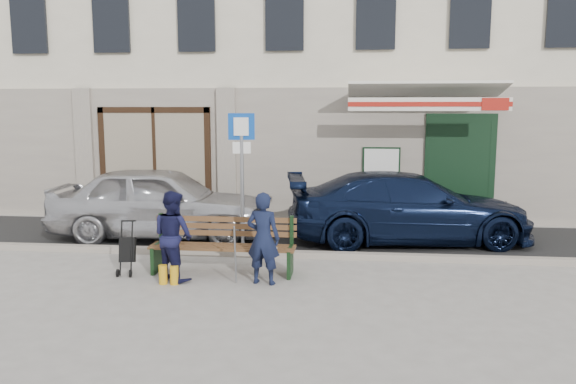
# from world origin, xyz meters

# --- Properties ---
(ground) EXTENTS (80.00, 80.00, 0.00)m
(ground) POSITION_xyz_m (0.00, 0.00, 0.00)
(ground) COLOR #9E9991
(ground) RESTS_ON ground
(asphalt_lane) EXTENTS (60.00, 3.20, 0.01)m
(asphalt_lane) POSITION_xyz_m (0.00, 3.10, 0.01)
(asphalt_lane) COLOR #282828
(asphalt_lane) RESTS_ON ground
(curb) EXTENTS (60.00, 0.18, 0.12)m
(curb) POSITION_xyz_m (0.00, 1.50, 0.06)
(curb) COLOR #9E9384
(curb) RESTS_ON ground
(building) EXTENTS (20.00, 8.27, 10.00)m
(building) POSITION_xyz_m (0.01, 8.45, 4.97)
(building) COLOR beige
(building) RESTS_ON ground
(car_silver) EXTENTS (4.62, 2.07, 1.54)m
(car_silver) POSITION_xyz_m (-2.37, 2.78, 0.77)
(car_silver) COLOR silver
(car_silver) RESTS_ON ground
(car_navy) EXTENTS (5.15, 2.64, 1.43)m
(car_navy) POSITION_xyz_m (2.76, 2.98, 0.71)
(car_navy) COLOR black
(car_navy) RESTS_ON ground
(parking_sign) EXTENTS (0.48, 0.12, 2.62)m
(parking_sign) POSITION_xyz_m (-0.44, 1.75, 1.75)
(parking_sign) COLOR gray
(parking_sign) RESTS_ON ground
(bench) EXTENTS (2.40, 1.17, 0.98)m
(bench) POSITION_xyz_m (-0.55, 0.39, 0.46)
(bench) COLOR brown
(bench) RESTS_ON ground
(man) EXTENTS (0.58, 0.43, 1.44)m
(man) POSITION_xyz_m (0.24, -0.09, 0.72)
(man) COLOR #121832
(man) RESTS_ON ground
(woman) EXTENTS (0.88, 0.83, 1.43)m
(woman) POSITION_xyz_m (-1.21, -0.03, 0.72)
(woman) COLOR #131436
(woman) RESTS_ON ground
(stroller) EXTENTS (0.29, 0.39, 0.88)m
(stroller) POSITION_xyz_m (-2.06, 0.17, 0.39)
(stroller) COLOR black
(stroller) RESTS_ON ground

